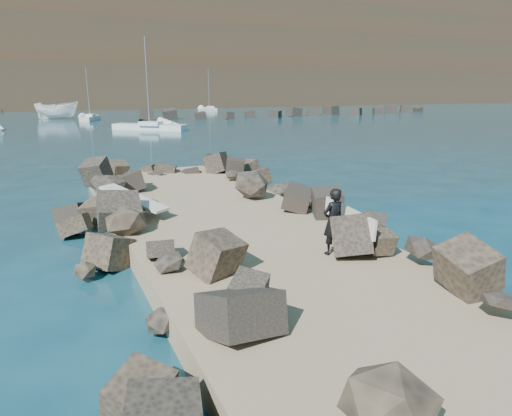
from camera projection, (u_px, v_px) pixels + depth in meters
The scene contains 12 objects.
ground at pixel (241, 252), 12.71m from camera, with size 800.00×800.00×0.00m, color #0F384C.
jetty at pixel (274, 266), 10.88m from camera, with size 6.00×26.00×0.60m, color #8C7759.
riprap_left at pixel (147, 271), 10.08m from camera, with size 2.60×22.00×1.00m, color black.
riprap_right at pixel (360, 236), 12.45m from camera, with size 2.60×22.00×1.00m, color black.
breakwater_secondary at pixel (305, 112), 75.07m from camera, with size 52.00×4.00×1.20m, color black.
headland at pixel (81, 53), 153.03m from camera, with size 360.00×140.00×32.00m, color #2D4919.
surfboard_resting at pixel (134, 202), 14.00m from camera, with size 0.60×2.39×0.08m, color silver.
boat_imported at pixel (57, 110), 67.34m from camera, with size 2.49×6.62×2.56m, color white.
surfer_with_board at pixel (335, 221), 10.68m from camera, with size 0.79×1.97×1.59m.
sailboat_c at pixel (150, 127), 49.78m from camera, with size 7.45×6.79×9.85m.
sailboat_b at pixel (90, 118), 64.28m from camera, with size 3.36×6.10×7.37m.
sailboat_d at pixel (209, 109), 92.70m from camera, with size 2.09×6.96×8.30m.
Camera 1 is at (-4.67, -11.04, 4.41)m, focal length 32.00 mm.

